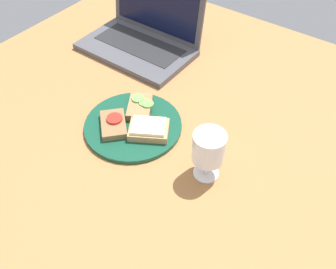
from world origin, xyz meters
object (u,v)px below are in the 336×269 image
object	(u,v)px
sandwich_with_cucumber	(140,106)
laptop	(142,35)
sandwich_with_cheese	(148,130)
sandwich_with_tomato	(114,124)
wine_glass	(209,149)
plate	(134,125)

from	to	relation	value
sandwich_with_cucumber	laptop	size ratio (longest dim) A/B	0.32
laptop	sandwich_with_cheese	bearing A→B (deg)	-49.22
sandwich_with_tomato	laptop	bearing A→B (deg)	117.83
wine_glass	sandwich_with_tomato	bearing A→B (deg)	-175.85
sandwich_with_cucumber	sandwich_with_tomato	distance (cm)	9.26
sandwich_with_tomato	sandwich_with_cheese	world-z (taller)	sandwich_with_cheese
plate	sandwich_with_cheese	distance (cm)	5.67
sandwich_with_cheese	laptop	distance (cm)	41.04
sandwich_with_cucumber	sandwich_with_tomato	world-z (taller)	sandwich_with_cucumber
wine_glass	sandwich_with_cucumber	bearing A→B (deg)	164.17
plate	wine_glass	size ratio (longest dim) A/B	2.00
plate	laptop	distance (cm)	37.37
sandwich_with_cucumber	sandwich_with_tomato	size ratio (longest dim) A/B	1.01
sandwich_with_cucumber	laptop	bearing A→B (deg)	127.62
sandwich_with_cheese	laptop	size ratio (longest dim) A/B	0.34
sandwich_with_cucumber	wine_glass	xyz separation A→B (cm)	(25.49, -7.23, 6.25)
sandwich_with_cucumber	wine_glass	distance (cm)	27.22
sandwich_with_cucumber	wine_glass	bearing A→B (deg)	-15.83
plate	sandwich_with_tomato	xyz separation A→B (cm)	(-3.29, -4.14, 1.61)
sandwich_with_cucumber	wine_glass	world-z (taller)	wine_glass
plate	sandwich_with_tomato	world-z (taller)	sandwich_with_tomato
wine_glass	plate	bearing A→B (deg)	174.66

